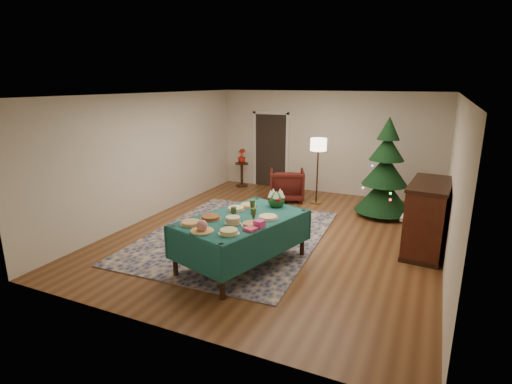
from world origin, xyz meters
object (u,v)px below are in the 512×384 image
at_px(gift_box, 259,224).
at_px(potted_plant, 242,159).
at_px(piano, 427,218).
at_px(floor_lamp, 318,149).
at_px(buffet_table, 242,227).
at_px(side_table, 242,175).
at_px(christmas_tree, 385,172).
at_px(armchair, 287,183).

relative_size(gift_box, potted_plant, 0.33).
height_order(potted_plant, piano, piano).
bearing_deg(piano, floor_lamp, 141.93).
height_order(buffet_table, floor_lamp, floor_lamp).
distance_m(gift_box, floor_lamp, 4.23).
xyz_separation_m(buffet_table, piano, (2.69, 1.89, -0.05)).
bearing_deg(side_table, potted_plant, 0.00).
xyz_separation_m(gift_box, piano, (2.26, 2.17, -0.27)).
xyz_separation_m(floor_lamp, side_table, (-2.44, 0.74, -1.04)).
bearing_deg(floor_lamp, christmas_tree, -10.54).
height_order(gift_box, armchair, gift_box).
bearing_deg(side_table, piano, -28.81).
relative_size(buffet_table, piano, 1.59).
xyz_separation_m(gift_box, floor_lamp, (-0.32, 4.19, 0.49)).
distance_m(gift_box, piano, 3.15).
height_order(side_table, potted_plant, potted_plant).
bearing_deg(gift_box, buffet_table, 146.51).
relative_size(side_table, christmas_tree, 0.31).
height_order(potted_plant, christmas_tree, christmas_tree).
relative_size(floor_lamp, side_table, 2.37).
xyz_separation_m(floor_lamp, potted_plant, (-2.44, 0.74, -0.58)).
xyz_separation_m(armchair, floor_lamp, (0.77, 0.04, 0.94)).
bearing_deg(buffet_table, side_table, 116.58).
height_order(gift_box, side_table, gift_box).
height_order(floor_lamp, piano, floor_lamp).
distance_m(gift_box, potted_plant, 5.65).
height_order(gift_box, potted_plant, gift_box).
xyz_separation_m(floor_lamp, piano, (2.58, -2.02, -0.76)).
xyz_separation_m(side_table, christmas_tree, (4.06, -1.04, 0.66)).
bearing_deg(armchair, buffet_table, 77.92).
distance_m(floor_lamp, side_table, 2.75).
xyz_separation_m(potted_plant, piano, (5.02, -2.76, -0.18)).
relative_size(side_table, potted_plant, 1.68).
xyz_separation_m(buffet_table, armchair, (-0.66, 3.87, -0.23)).
relative_size(gift_box, floor_lamp, 0.08).
bearing_deg(floor_lamp, potted_plant, 163.14).
bearing_deg(potted_plant, piano, -28.81).
bearing_deg(christmas_tree, side_table, 165.62).
bearing_deg(floor_lamp, armchair, -177.16).
height_order(buffet_table, piano, piano).
distance_m(buffet_table, potted_plant, 5.20).
xyz_separation_m(gift_box, armchair, (-1.09, 4.16, -0.45)).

